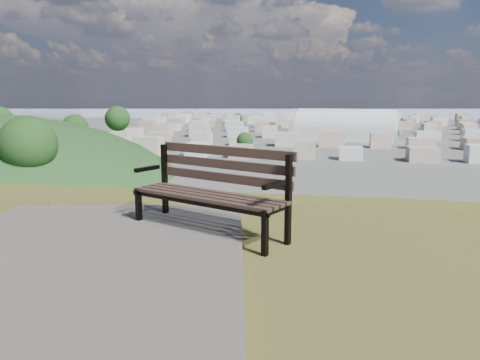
# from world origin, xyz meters

# --- Properties ---
(park_bench) EXTENTS (2.00, 1.36, 1.01)m
(park_bench) POSITION_xyz_m (-1.32, 2.29, 25.57)
(park_bench) COLOR #453227
(park_bench) RESTS_ON hilltop_mesa
(gravel_patch) EXTENTS (3.90, 4.95, 0.09)m
(gravel_patch) POSITION_xyz_m (-2.31, 0.95, 25.04)
(gravel_patch) COLOR #656058
(gravel_patch) RESTS_ON hilltop_mesa
(grass_tufts) EXTENTS (12.00, 7.38, 0.28)m
(grass_tufts) POSITION_xyz_m (-0.22, -0.44, 25.12)
(grass_tufts) COLOR brown
(grass_tufts) RESTS_ON hilltop_mesa
(arena) EXTENTS (63.03, 36.60, 24.98)m
(arena) POSITION_xyz_m (10.07, 292.37, 5.89)
(arena) COLOR silver
(arena) RESTS_ON ground
(city_blocks) EXTENTS (395.00, 361.00, 7.00)m
(city_blocks) POSITION_xyz_m (0.00, 394.44, 3.50)
(city_blocks) COLOR beige
(city_blocks) RESTS_ON ground
(city_trees) EXTENTS (406.52, 387.20, 9.98)m
(city_trees) POSITION_xyz_m (-26.39, 319.00, 4.83)
(city_trees) COLOR #382B1C
(city_trees) RESTS_ON ground
(bay_water) EXTENTS (2400.00, 700.00, 0.12)m
(bay_water) POSITION_xyz_m (0.00, 900.00, 0.00)
(bay_water) COLOR #8BA1B1
(bay_water) RESTS_ON ground
(far_hills) EXTENTS (2050.00, 340.00, 60.00)m
(far_hills) POSITION_xyz_m (-60.92, 1402.93, 25.47)
(far_hills) COLOR #9DA8C3
(far_hills) RESTS_ON ground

